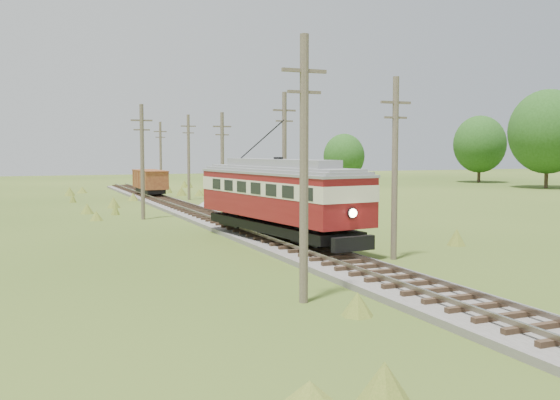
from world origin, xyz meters
name	(u,v)px	position (x,y,z in m)	size (l,w,h in m)	color
railbed_main	(225,223)	(0.00, 34.00, 0.19)	(3.60, 96.00, 0.57)	#605B54
streetcar	(278,193)	(0.00, 24.34, 2.85)	(4.86, 13.79, 6.25)	black
gondola	(150,181)	(0.00, 60.53, 1.91)	(2.57, 7.56, 2.50)	black
gravel_pile	(214,201)	(3.56, 48.59, 0.48)	(2.81, 2.98, 1.02)	gray
utility_pole_r_2	(395,166)	(3.30, 18.00, 4.42)	(1.60, 0.30, 8.60)	brown
utility_pole_r_3	(284,159)	(3.20, 31.00, 4.63)	(1.60, 0.30, 9.00)	brown
utility_pole_r_4	(222,160)	(3.00, 44.00, 4.32)	(1.60, 0.30, 8.40)	brown
utility_pole_r_5	(189,156)	(3.40, 57.00, 4.58)	(1.60, 0.30, 8.90)	brown
utility_pole_r_6	(161,156)	(3.20, 70.00, 4.47)	(1.60, 0.30, 8.70)	brown
utility_pole_l_a	(304,167)	(-4.20, 12.00, 4.63)	(1.60, 0.30, 9.00)	brown
utility_pole_l_b	(142,160)	(-4.50, 40.00, 4.42)	(1.60, 0.30, 8.60)	brown
tree_right_4	(548,132)	(54.00, 58.00, 7.75)	(10.50, 10.50, 13.53)	#38281C
tree_right_5	(480,144)	(56.00, 74.00, 6.19)	(8.40, 8.40, 10.82)	#38281C
tree_mid_b	(344,156)	(30.00, 72.00, 4.33)	(5.88, 5.88, 7.57)	#38281C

